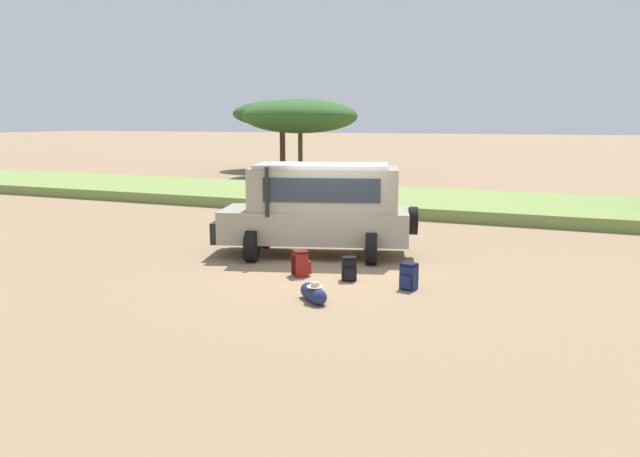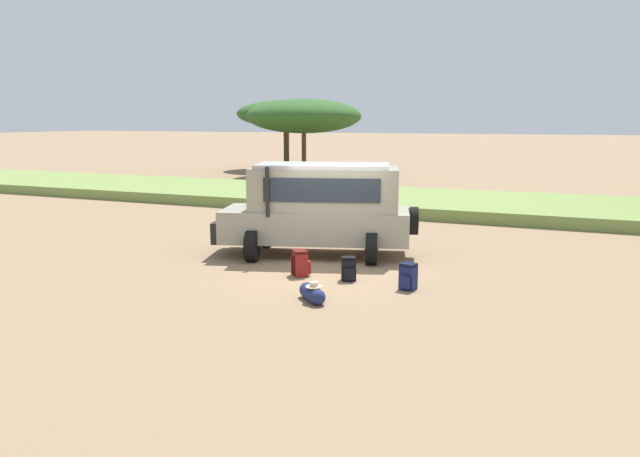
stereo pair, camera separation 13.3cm
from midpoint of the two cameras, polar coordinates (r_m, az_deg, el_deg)
name	(u,v)px [view 2 (the right image)]	position (r m, az deg, el deg)	size (l,w,h in m)	color
ground_plane	(327,270)	(15.01, 0.86, -3.85)	(320.00, 320.00, 0.00)	#8C7051
grass_bank	(440,203)	(26.09, 11.05, 2.32)	(120.00, 7.00, 0.44)	olive
safari_vehicle	(320,207)	(16.50, 0.19, 1.97)	(5.46, 3.61, 2.44)	gray
backpack_beside_front_wheel	(349,269)	(14.05, 2.92, -3.72)	(0.39, 0.41, 0.54)	black
backpack_cluster_center	(408,277)	(13.42, 8.33, -4.39)	(0.37, 0.41, 0.57)	navy
backpack_near_rear_wheel	(300,263)	(14.45, -1.54, -3.20)	(0.51, 0.51, 0.60)	maroon
duffel_bag_low_black_case	(312,293)	(12.46, -0.40, -5.93)	(0.74, 0.74, 0.42)	navy
acacia_tree_far_left	(286,114)	(45.78, -3.03, 10.42)	(7.33, 6.47, 5.01)	brown
acacia_tree_left_mid	(304,116)	(40.06, -1.40, 10.23)	(7.30, 7.18, 4.91)	brown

